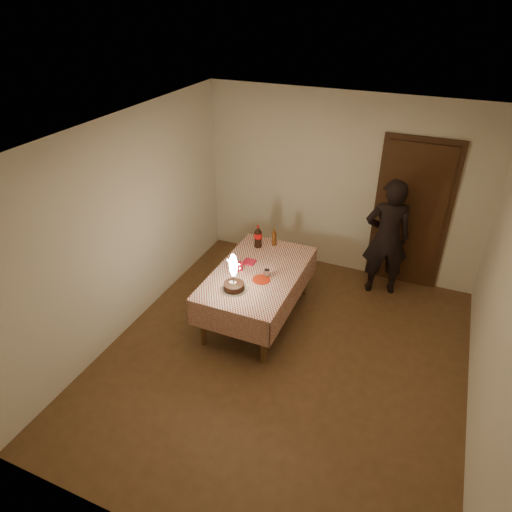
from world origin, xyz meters
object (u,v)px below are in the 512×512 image
birthday_cake (234,279)px  clear_cup (267,273)px  dining_table (258,278)px  red_plate (261,280)px  amber_bottle_left (274,237)px  photographer (387,238)px  cola_bottle (258,237)px  red_cup (240,266)px

birthday_cake → clear_cup: 0.48m
dining_table → red_plate: red_plate is taller
amber_bottle_left → photographer: bearing=21.1°
cola_bottle → clear_cup: bearing=-58.5°
cola_bottle → photographer: size_ratio=0.19×
red_plate → photographer: photographer is taller
birthday_cake → red_cup: bearing=105.8°
dining_table → birthday_cake: bearing=-103.2°
red_cup → dining_table: bearing=12.9°
red_cup → cola_bottle: size_ratio=0.31×
cola_bottle → birthday_cake: bearing=-82.7°
cola_bottle → amber_bottle_left: 0.22m
birthday_cake → clear_cup: bearing=58.4°
photographer → amber_bottle_left: bearing=-158.9°
red_plate → red_cup: size_ratio=2.20×
cola_bottle → photographer: photographer is taller
dining_table → birthday_cake: size_ratio=3.63×
red_cup → clear_cup: (0.36, 0.00, -0.01)m
clear_cup → amber_bottle_left: 0.78m
photographer → clear_cup: bearing=-132.9°
dining_table → red_plate: bearing=-52.8°
red_cup → amber_bottle_left: size_ratio=0.39×
birthday_cake → cola_bottle: size_ratio=1.49×
dining_table → clear_cup: clear_cup is taller
red_plate → photographer: 1.87m
red_plate → amber_bottle_left: bearing=101.4°
photographer → red_cup: bearing=-140.4°
red_cup → amber_bottle_left: (0.16, 0.75, 0.07)m
clear_cup → amber_bottle_left: size_ratio=0.35×
red_cup → cola_bottle: (-0.02, 0.62, 0.10)m
red_cup → clear_cup: 0.36m
red_plate → amber_bottle_left: (-0.17, 0.86, 0.11)m
red_cup → birthday_cake: bearing=-74.2°
dining_table → amber_bottle_left: amber_bottle_left is taller
amber_bottle_left → cola_bottle: bearing=-144.1°
red_cup → photographer: photographer is taller
birthday_cake → amber_bottle_left: size_ratio=1.86×
photographer → red_plate: bearing=-131.4°
birthday_cake → cola_bottle: bearing=97.3°
clear_cup → cola_bottle: size_ratio=0.28×
clear_cup → red_cup: bearing=-179.6°
birthday_cake → amber_bottle_left: 1.16m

